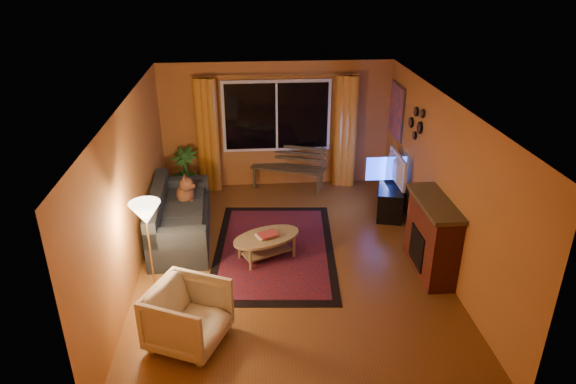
{
  "coord_description": "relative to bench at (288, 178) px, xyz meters",
  "views": [
    {
      "loc": [
        -0.58,
        -6.7,
        4.31
      ],
      "look_at": [
        0.0,
        0.3,
        1.05
      ],
      "focal_mm": 32.0,
      "sensor_mm": 36.0,
      "label": 1
    }
  ],
  "objects": [
    {
      "name": "curtain_left",
      "position": [
        -1.55,
        0.13,
        0.9
      ],
      "size": [
        0.36,
        0.36,
        2.24
      ],
      "primitive_type": "cylinder",
      "color": "orange",
      "rests_on": "ground"
    },
    {
      "name": "window",
      "position": [
        -0.2,
        0.19,
        1.23
      ],
      "size": [
        2.0,
        0.02,
        1.3
      ],
      "primitive_type": "cube",
      "color": "black",
      "rests_on": "wall_back"
    },
    {
      "name": "wall_right",
      "position": [
        2.06,
        -2.75,
        1.03
      ],
      "size": [
        0.02,
        6.0,
        2.5
      ],
      "primitive_type": "cube",
      "color": "#BC7534",
      "rests_on": "ground"
    },
    {
      "name": "television",
      "position": [
        1.8,
        -1.09,
        0.59
      ],
      "size": [
        0.13,
        0.95,
        0.55
      ],
      "primitive_type": "imported",
      "rotation": [
        0.0,
        0.0,
        1.57
      ],
      "color": "black",
      "rests_on": "tv_console"
    },
    {
      "name": "potted_plant",
      "position": [
        -2.03,
        -0.12,
        0.26
      ],
      "size": [
        0.69,
        0.69,
        0.95
      ],
      "primitive_type": "imported",
      "rotation": [
        0.0,
        0.0,
        -0.36
      ],
      "color": "#235B1E",
      "rests_on": "ground"
    },
    {
      "name": "rug",
      "position": [
        -0.41,
        -2.37,
        -0.21
      ],
      "size": [
        2.13,
        3.13,
        0.02
      ],
      "primitive_type": "cube",
      "rotation": [
        0.0,
        0.0,
        -0.08
      ],
      "color": "maroon",
      "rests_on": "ground"
    },
    {
      "name": "armchair",
      "position": [
        -1.57,
        -4.44,
        0.21
      ],
      "size": [
        1.05,
        1.08,
        0.86
      ],
      "primitive_type": "imported",
      "rotation": [
        0.0,
        0.0,
        1.14
      ],
      "color": "beige",
      "rests_on": "ground"
    },
    {
      "name": "curtain_rod",
      "position": [
        -0.2,
        0.15,
        2.03
      ],
      "size": [
        3.2,
        0.03,
        0.03
      ],
      "primitive_type": "cylinder",
      "rotation": [
        0.0,
        1.57,
        0.0
      ],
      "color": "#BF8C3F",
      "rests_on": "wall_back"
    },
    {
      "name": "wall_left",
      "position": [
        -2.46,
        -2.75,
        1.03
      ],
      "size": [
        0.02,
        6.0,
        2.5
      ],
      "primitive_type": "cube",
      "color": "#BC7534",
      "rests_on": "ground"
    },
    {
      "name": "painting",
      "position": [
        2.02,
        -0.3,
        1.43
      ],
      "size": [
        0.04,
        0.76,
        0.96
      ],
      "primitive_type": "cube",
      "color": "#EB5321",
      "rests_on": "wall_right"
    },
    {
      "name": "floor_lamp",
      "position": [
        -2.1,
        -3.58,
        0.53
      ],
      "size": [
        0.29,
        0.29,
        1.5
      ],
      "primitive_type": "cylinder",
      "rotation": [
        0.0,
        0.0,
        0.17
      ],
      "color": "#BF8C3F",
      "rests_on": "ground"
    },
    {
      "name": "tv_console",
      "position": [
        1.8,
        -1.09,
        0.05
      ],
      "size": [
        0.75,
        1.36,
        0.54
      ],
      "primitive_type": "cube",
      "rotation": [
        0.0,
        0.0,
        -0.26
      ],
      "color": "black",
      "rests_on": "ground"
    },
    {
      "name": "wall_back",
      "position": [
        -0.2,
        0.26,
        1.03
      ],
      "size": [
        4.5,
        0.02,
        2.5
      ],
      "primitive_type": "cube",
      "color": "#BC7534",
      "rests_on": "ground"
    },
    {
      "name": "mirror_cluster",
      "position": [
        2.01,
        -1.45,
        1.58
      ],
      "size": [
        0.06,
        0.6,
        0.56
      ],
      "primitive_type": null,
      "color": "black",
      "rests_on": "wall_right"
    },
    {
      "name": "sofa",
      "position": [
        -1.93,
        -1.86,
        0.21
      ],
      "size": [
        0.99,
        2.14,
        0.85
      ],
      "primitive_type": "cube",
      "rotation": [
        0.0,
        0.0,
        0.04
      ],
      "color": "#23292C",
      "rests_on": "ground"
    },
    {
      "name": "coffee_table",
      "position": [
        -0.55,
        -2.61,
        -0.02
      ],
      "size": [
        1.45,
        1.45,
        0.4
      ],
      "primitive_type": "cylinder",
      "rotation": [
        0.0,
        0.0,
        0.44
      ],
      "color": "#937F54",
      "rests_on": "ground"
    },
    {
      "name": "ceiling",
      "position": [
        -0.2,
        -2.75,
        2.29
      ],
      "size": [
        4.5,
        6.0,
        0.02
      ],
      "primitive_type": "cube",
      "color": "white",
      "rests_on": "ground"
    },
    {
      "name": "curtain_right",
      "position": [
        1.15,
        0.13,
        0.9
      ],
      "size": [
        0.36,
        0.36,
        2.24
      ],
      "primitive_type": "cylinder",
      "color": "orange",
      "rests_on": "ground"
    },
    {
      "name": "dog",
      "position": [
        -1.88,
        -1.39,
        0.45
      ],
      "size": [
        0.46,
        0.54,
        0.49
      ],
      "primitive_type": null,
      "rotation": [
        0.0,
        0.0,
        -0.36
      ],
      "color": "brown",
      "rests_on": "sofa"
    },
    {
      "name": "floor",
      "position": [
        -0.2,
        -2.75,
        -0.23
      ],
      "size": [
        4.5,
        6.0,
        0.02
      ],
      "primitive_type": "cube",
      "color": "brown",
      "rests_on": "ground"
    },
    {
      "name": "fireplace",
      "position": [
        1.85,
        -3.15,
        0.33
      ],
      "size": [
        0.4,
        1.2,
        1.1
      ],
      "primitive_type": "cube",
      "color": "maroon",
      "rests_on": "ground"
    },
    {
      "name": "bench",
      "position": [
        0.0,
        0.0,
        0.0
      ],
      "size": [
        1.52,
        0.89,
        0.44
      ],
      "primitive_type": "cube",
      "rotation": [
        0.0,
        0.0,
        -0.34
      ],
      "color": "#3F3926",
      "rests_on": "ground"
    }
  ]
}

